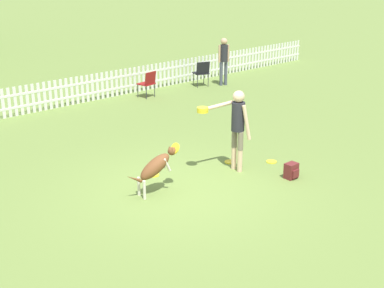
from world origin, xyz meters
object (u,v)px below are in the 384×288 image
folding_chair_center (148,82)px  handler_person (236,121)px  leaping_dog (156,166)px  frisbee_near_handler (154,175)px  backpack_on_grass (291,171)px  spectator_standing (224,57)px  frisbee_midfield (230,162)px  folding_chair_blue_left (202,71)px  frisbee_near_dog (271,162)px

folding_chair_center → handler_person: bearing=60.1°
leaping_dog → frisbee_near_handler: bearing=152.3°
handler_person → backpack_on_grass: 1.56m
leaping_dog → spectator_standing: (7.39, 5.61, 0.45)m
backpack_on_grass → frisbee_near_handler: bearing=135.6°
frisbee_near_handler → leaping_dog: bearing=-123.8°
frisbee_midfield → spectator_standing: size_ratio=0.14×
frisbee_near_handler → folding_chair_blue_left: size_ratio=0.26×
backpack_on_grass → folding_chair_blue_left: 8.36m
spectator_standing → frisbee_near_handler: bearing=54.0°
folding_chair_blue_left → frisbee_midfield: bearing=72.5°
leaping_dog → folding_chair_center: (4.34, 5.99, -0.05)m
frisbee_near_handler → frisbee_near_dog: (2.45, -1.16, 0.00)m
handler_person → leaping_dog: size_ratio=1.49×
leaping_dog → frisbee_near_dog: 3.03m
handler_person → leaping_dog: 2.06m
leaping_dog → frisbee_near_handler: leaping_dog is taller
frisbee_near_handler → folding_chair_center: folding_chair_center is taller
frisbee_midfield → backpack_on_grass: (0.32, -1.48, 0.15)m
leaping_dog → backpack_on_grass: (2.55, -1.29, -0.40)m
spectator_standing → folding_chair_center: bearing=11.5°
frisbee_midfield → spectator_standing: (5.15, 5.42, 1.00)m
backpack_on_grass → frisbee_near_dog: bearing=65.7°
frisbee_midfield → backpack_on_grass: 1.52m
leaping_dog → backpack_on_grass: 2.89m
leaping_dog → spectator_standing: size_ratio=0.71×
handler_person → frisbee_midfield: handler_person is taller
folding_chair_blue_left → handler_person: bearing=72.8°
frisbee_midfield → folding_chair_blue_left: 7.32m
frisbee_near_handler → spectator_standing: (6.89, 4.87, 1.00)m
leaping_dog → folding_chair_center: 7.40m
backpack_on_grass → folding_chair_blue_left: folding_chair_blue_left is taller
handler_person → frisbee_near_dog: (0.97, -0.22, -1.11)m
frisbee_near_handler → folding_chair_center: bearing=53.8°
folding_chair_blue_left → leaping_dog: bearing=61.9°
folding_chair_center → spectator_standing: 3.11m
folding_chair_blue_left → backpack_on_grass: bearing=80.5°
leaping_dog → frisbee_near_dog: size_ratio=5.02×
backpack_on_grass → frisbee_midfield: bearing=102.2°
frisbee_near_handler → folding_chair_blue_left: folding_chair_blue_left is taller
frisbee_midfield → handler_person: bearing=-123.7°
spectator_standing → folding_chair_blue_left: bearing=-9.1°
handler_person → frisbee_near_dog: size_ratio=7.50×
frisbee_near_handler → backpack_on_grass: backpack_on_grass is taller
folding_chair_center → backpack_on_grass: bearing=67.2°
frisbee_near_dog → folding_chair_center: 6.59m
leaping_dog → folding_chair_blue_left: 8.97m
frisbee_near_dog → handler_person: bearing=167.1°
frisbee_near_dog → spectator_standing: spectator_standing is taller
frisbee_near_dog → frisbee_midfield: same height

